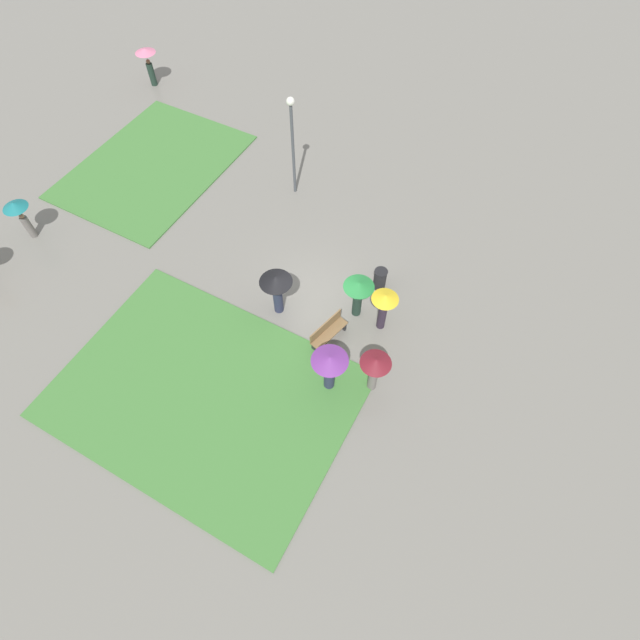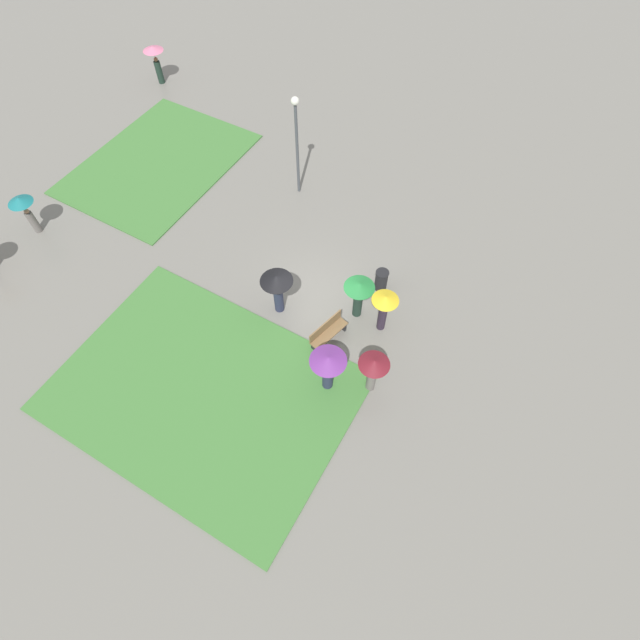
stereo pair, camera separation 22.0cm
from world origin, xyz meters
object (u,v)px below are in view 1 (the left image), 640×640
(lamp_post, at_px, (292,135))
(crowd_person_purple, at_px, (330,365))
(park_bench, at_px, (328,331))
(lone_walker_far_path, at_px, (18,212))
(crowd_person_black, at_px, (276,285))
(lone_walker_mid_plaza, at_px, (147,60))
(crowd_person_green, at_px, (358,291))
(crowd_person_yellow, at_px, (384,305))
(trash_bin, at_px, (380,279))
(crowd_person_maroon, at_px, (375,367))

(lamp_post, distance_m, crowd_person_purple, 9.64)
(park_bench, height_order, lone_walker_far_path, lone_walker_far_path)
(crowd_person_purple, height_order, lone_walker_far_path, crowd_person_purple)
(park_bench, bearing_deg, lamp_post, 52.95)
(park_bench, distance_m, crowd_person_black, 2.39)
(crowd_person_black, xyz_separation_m, lone_walker_far_path, (-1.62, 10.75, -0.13))
(lone_walker_far_path, bearing_deg, crowd_person_black, -137.81)
(park_bench, height_order, lone_walker_mid_plaza, lone_walker_mid_plaza)
(crowd_person_black, bearing_deg, lamp_post, -57.66)
(park_bench, distance_m, crowd_person_green, 1.75)
(crowd_person_purple, bearing_deg, crowd_person_green, 3.42)
(lamp_post, height_order, crowd_person_yellow, lamp_post)
(crowd_person_green, bearing_deg, crowd_person_yellow, -82.73)
(trash_bin, height_order, lone_walker_mid_plaza, lone_walker_mid_plaza)
(park_bench, xyz_separation_m, trash_bin, (2.98, -0.63, -0.00))
(trash_bin, relative_size, crowd_person_maroon, 0.49)
(crowd_person_purple, bearing_deg, crowd_person_maroon, -69.03)
(crowd_person_yellow, height_order, lone_walker_mid_plaza, lone_walker_mid_plaza)
(lamp_post, relative_size, lone_walker_far_path, 2.50)
(crowd_person_purple, distance_m, crowd_person_green, 3.12)
(crowd_person_yellow, bearing_deg, crowd_person_black, 76.34)
(trash_bin, relative_size, crowd_person_yellow, 0.49)
(lamp_post, distance_m, crowd_person_yellow, 7.92)
(park_bench, height_order, crowd_person_yellow, crowd_person_yellow)
(crowd_person_purple, distance_m, crowd_person_maroon, 1.42)
(crowd_person_green, height_order, crowd_person_black, crowd_person_black)
(crowd_person_green, bearing_deg, crowd_person_maroon, -131.33)
(crowd_person_black, bearing_deg, lone_walker_far_path, 16.25)
(lamp_post, bearing_deg, crowd_person_maroon, -135.00)
(crowd_person_green, distance_m, lone_walker_mid_plaza, 17.76)
(park_bench, bearing_deg, crowd_person_purple, -136.29)
(lamp_post, distance_m, crowd_person_black, 6.51)
(lamp_post, bearing_deg, park_bench, -141.35)
(lamp_post, bearing_deg, crowd_person_purple, -143.14)
(crowd_person_maroon, bearing_deg, trash_bin, -136.71)
(lone_walker_mid_plaza, bearing_deg, crowd_person_green, -67.76)
(trash_bin, relative_size, crowd_person_purple, 0.47)
(crowd_person_maroon, bearing_deg, park_bench, -92.01)
(lamp_post, height_order, trash_bin, lamp_post)
(lone_walker_far_path, bearing_deg, crowd_person_purple, -147.34)
(crowd_person_green, bearing_deg, crowd_person_black, 128.39)
(lone_walker_far_path, bearing_deg, crowd_person_green, -134.29)
(park_bench, bearing_deg, crowd_person_yellow, -31.71)
(crowd_person_yellow, height_order, lone_walker_far_path, crowd_person_yellow)
(trash_bin, distance_m, crowd_person_black, 4.04)
(crowd_person_yellow, relative_size, crowd_person_black, 0.96)
(trash_bin, xyz_separation_m, crowd_person_purple, (-4.59, -0.27, 0.95))
(lamp_post, relative_size, crowd_person_purple, 2.33)
(crowd_person_black, height_order, lone_walker_mid_plaza, crowd_person_black)
(park_bench, xyz_separation_m, crowd_person_purple, (-1.61, -0.91, 0.95))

